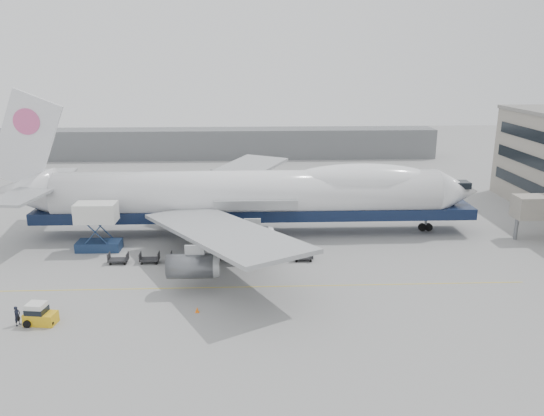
{
  "coord_description": "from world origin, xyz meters",
  "views": [
    {
      "loc": [
        0.3,
        -58.31,
        23.74
      ],
      "look_at": [
        3.01,
        6.0,
        5.35
      ],
      "focal_mm": 35.0,
      "sensor_mm": 36.0,
      "label": 1
    }
  ],
  "objects_px": {
    "catering_truck": "(97,224)",
    "ground_worker": "(17,316)",
    "airliner": "(253,194)",
    "baggage_tug": "(39,315)"
  },
  "relations": [
    {
      "from": "catering_truck",
      "to": "ground_worker",
      "type": "height_order",
      "value": "catering_truck"
    },
    {
      "from": "catering_truck",
      "to": "ground_worker",
      "type": "relative_size",
      "value": 3.3
    },
    {
      "from": "airliner",
      "to": "catering_truck",
      "type": "relative_size",
      "value": 10.79
    },
    {
      "from": "airliner",
      "to": "ground_worker",
      "type": "height_order",
      "value": "airliner"
    },
    {
      "from": "airliner",
      "to": "catering_truck",
      "type": "height_order",
      "value": "airliner"
    },
    {
      "from": "catering_truck",
      "to": "baggage_tug",
      "type": "distance_m",
      "value": 19.62
    },
    {
      "from": "baggage_tug",
      "to": "catering_truck",
      "type": "bearing_deg",
      "value": 97.57
    },
    {
      "from": "airliner",
      "to": "ground_worker",
      "type": "distance_m",
      "value": 33.9
    },
    {
      "from": "catering_truck",
      "to": "baggage_tug",
      "type": "xyz_separation_m",
      "value": [
        -0.23,
        -19.46,
        -2.55
      ]
    },
    {
      "from": "airliner",
      "to": "baggage_tug",
      "type": "bearing_deg",
      "value": -128.2
    }
  ]
}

